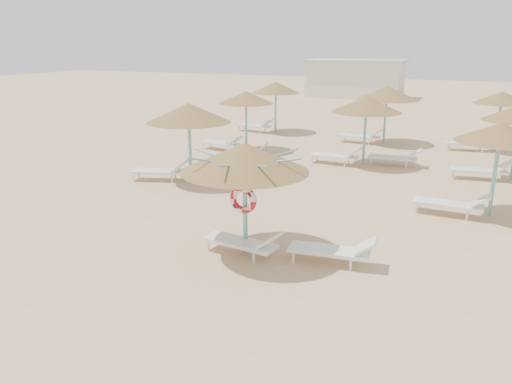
% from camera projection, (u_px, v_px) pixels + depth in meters
% --- Properties ---
extents(ground, '(120.00, 120.00, 0.00)m').
position_uv_depth(ground, '(259.00, 258.00, 11.30)').
color(ground, tan).
rests_on(ground, ground).
extents(main_palapa, '(2.88, 2.88, 2.58)m').
position_uv_depth(main_palapa, '(245.00, 158.00, 11.02)').
color(main_palapa, '#65AEAF').
rests_on(main_palapa, ground).
extents(lounger_main_a, '(1.94, 0.81, 0.68)m').
position_uv_depth(lounger_main_a, '(245.00, 242.00, 11.35)').
color(lounger_main_a, white).
rests_on(lounger_main_a, ground).
extents(lounger_main_b, '(1.95, 0.77, 0.69)m').
position_uv_depth(lounger_main_b, '(335.00, 250.00, 10.92)').
color(lounger_main_b, white).
rests_on(lounger_main_b, ground).
extents(palapa_field, '(14.68, 13.24, 2.72)m').
position_uv_depth(palapa_field, '(354.00, 103.00, 20.20)').
color(palapa_field, '#65AEAF').
rests_on(palapa_field, ground).
extents(service_hut, '(8.40, 4.40, 3.25)m').
position_uv_depth(service_hut, '(355.00, 78.00, 43.80)').
color(service_hut, silver).
rests_on(service_hut, ground).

